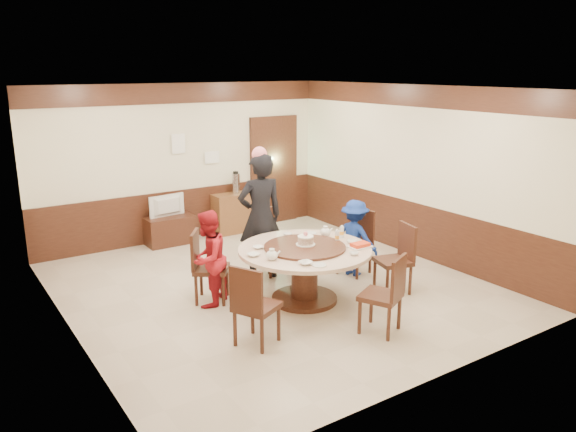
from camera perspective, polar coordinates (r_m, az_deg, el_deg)
room at (r=7.83m, az=-1.63°, el=0.19°), size 6.00×6.04×2.84m
banquet_table at (r=7.51m, az=1.70°, el=-4.84°), size 1.77×1.77×0.78m
chair_0 at (r=8.65m, az=6.80°, el=-3.84°), size 0.55×0.55×0.97m
chair_1 at (r=8.63m, az=-1.80°, el=-3.77°), size 0.50×0.51×0.97m
chair_2 at (r=7.67m, az=-7.93°, el=-6.38°), size 0.62×0.61×0.97m
chair_3 at (r=6.47m, az=-3.29°, el=-10.42°), size 0.59×0.59×0.97m
chair_4 at (r=6.82m, az=9.51°, el=-9.20°), size 0.59×0.59×0.97m
chair_5 at (r=8.02m, az=10.72°, el=-5.51°), size 0.54×0.53×0.97m
person_standing at (r=8.23m, az=-2.83°, el=-0.08°), size 0.75×0.55×1.88m
person_red at (r=7.43m, az=-8.13°, el=-4.31°), size 0.79×0.77×1.29m
person_blue at (r=8.51m, az=6.78°, el=-2.21°), size 0.66×0.85×1.16m
birthday_cake at (r=7.46m, az=1.80°, el=-2.48°), size 0.26×0.26×0.18m
teapot_left at (r=6.97m, az=-1.65°, el=-4.01°), size 0.17×0.15×0.13m
teapot_right at (r=7.95m, az=3.81°, el=-1.62°), size 0.17×0.15×0.13m
bowl_0 at (r=7.41m, az=-3.06°, el=-3.20°), size 0.14×0.14×0.03m
bowl_1 at (r=7.20m, az=6.70°, el=-3.82°), size 0.12×0.12×0.04m
bowl_2 at (r=6.82m, az=1.80°, el=-4.79°), size 0.16×0.16×0.04m
bowl_3 at (r=7.67m, az=6.52°, el=-2.62°), size 0.14×0.14×0.04m
bowl_4 at (r=7.12m, az=-3.54°, el=-3.96°), size 0.15×0.15×0.04m
bowl_5 at (r=7.95m, az=-0.04°, el=-1.89°), size 0.13×0.13×0.04m
saucer_near at (r=6.80m, az=3.18°, el=-5.00°), size 0.18×0.18×0.01m
saucer_far at (r=8.07m, az=2.26°, el=-1.75°), size 0.18×0.18×0.01m
shrimp_platter at (r=7.51m, az=7.35°, el=-2.99°), size 0.30×0.20×0.06m
bottle_0 at (r=7.69m, az=5.01°, el=-2.07°), size 0.06×0.06×0.16m
bottle_1 at (r=7.88m, az=5.48°, el=-1.66°), size 0.06×0.06×0.16m
tv_stand at (r=10.23m, az=-11.90°, el=-1.42°), size 0.85×0.45×0.50m
television at (r=10.11m, az=-12.03°, el=0.99°), size 0.68×0.17×0.39m
side_cabinet at (r=10.75m, az=-5.52°, el=0.33°), size 0.80×0.40×0.75m
thermos at (r=10.65m, az=-5.32°, el=3.31°), size 0.15×0.15×0.38m
notice_left at (r=10.23m, az=-11.06°, el=7.23°), size 0.25×0.00×0.35m
notice_right at (r=10.54m, az=-7.71°, el=5.94°), size 0.30×0.00×0.22m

